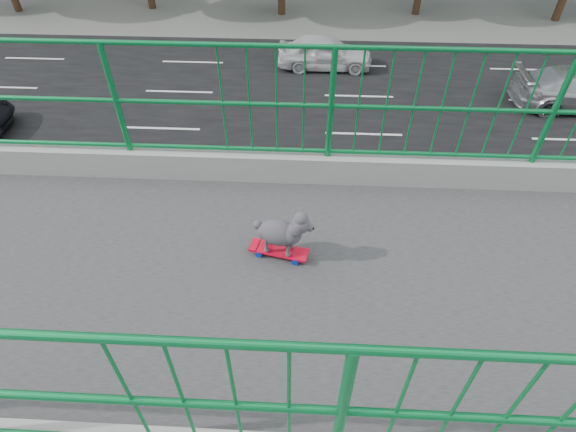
# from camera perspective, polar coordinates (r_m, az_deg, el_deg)

# --- Properties ---
(road) EXTENTS (18.00, 90.00, 0.02)m
(road) POSITION_cam_1_polar(r_m,az_deg,el_deg) (18.43, 9.44, 10.05)
(road) COLOR black
(road) RESTS_ON ground
(footbridge) EXTENTS (3.00, 24.00, 7.00)m
(footbridge) POSITION_cam_1_polar(r_m,az_deg,el_deg) (5.75, 25.39, -19.66)
(footbridge) COLOR #2D2D2F
(footbridge) RESTS_ON ground
(skateboard) EXTENTS (0.26, 0.53, 0.07)m
(skateboard) POSITION_cam_1_polar(r_m,az_deg,el_deg) (3.96, -1.13, -4.39)
(skateboard) COLOR red
(skateboard) RESTS_ON footbridge
(poodle) EXTENTS (0.28, 0.51, 0.43)m
(poodle) POSITION_cam_1_polar(r_m,az_deg,el_deg) (3.77, -0.78, -1.94)
(poodle) COLOR #29272C
(poodle) RESTS_ON skateboard
(car_4) EXTENTS (1.79, 4.45, 1.52)m
(car_4) POSITION_cam_1_polar(r_m,az_deg,el_deg) (23.07, 4.66, 19.75)
(car_4) COLOR silver
(car_4) RESTS_ON ground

